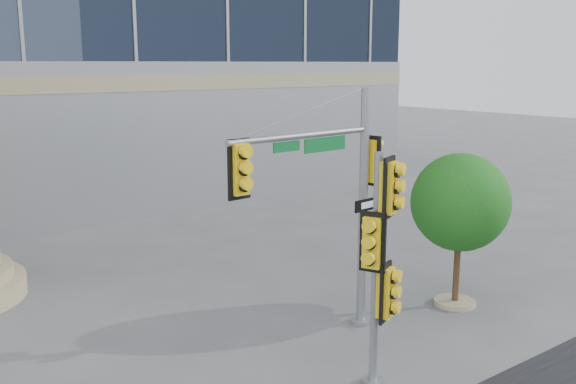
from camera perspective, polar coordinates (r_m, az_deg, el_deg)
ground at (r=13.33m, az=5.55°, el=-15.11°), size 120.00×120.00×0.00m
main_signal_pole at (r=13.63m, az=4.07°, el=0.47°), size 4.21×0.77×5.42m
secondary_signal_pole at (r=11.65m, az=8.23°, el=-5.42°), size 0.83×0.60×4.41m
street_tree at (r=16.17m, az=15.09°, el=-1.22°), size 2.45×2.40×3.82m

